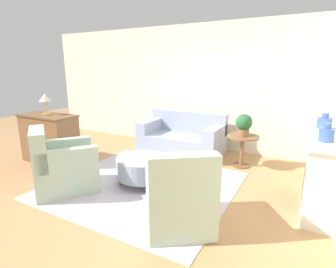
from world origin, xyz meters
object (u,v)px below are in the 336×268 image
object	(u,v)px
couch	(182,138)
vase_mantel_near	(325,123)
armchair_left	(61,167)
vase_mantel_far	(327,134)
dresser	(50,138)
potted_plant_on_side_table	(244,124)
ottoman_table	(143,167)
table_lamp	(45,99)
armchair_right	(179,197)
side_table	(242,145)

from	to	relation	value
couch	vase_mantel_near	bearing A→B (deg)	-19.08
armchair_left	vase_mantel_far	xyz separation A→B (m)	(3.42, 0.93, 0.72)
dresser	vase_mantel_far	distance (m)	4.72
vase_mantel_near	vase_mantel_far	world-z (taller)	vase_mantel_near
couch	vase_mantel_near	distance (m)	2.88
vase_mantel_near	potted_plant_on_side_table	bearing A→B (deg)	152.34
ottoman_table	table_lamp	bearing A→B (deg)	-179.57
armchair_right	ottoman_table	bearing A→B (deg)	142.66
table_lamp	vase_mantel_near	bearing A→B (deg)	10.96
ottoman_table	vase_mantel_near	xyz separation A→B (m)	(2.47, 0.89, 0.81)
ottoman_table	dresser	distance (m)	2.22
couch	table_lamp	bearing A→B (deg)	-138.63
side_table	vase_mantel_near	bearing A→B (deg)	-27.66
ottoman_table	armchair_left	bearing A→B (deg)	-139.76
armchair_right	vase_mantel_near	world-z (taller)	vase_mantel_near
couch	vase_mantel_far	bearing A→B (deg)	-32.38
armchair_left	vase_mantel_near	distance (m)	3.88
dresser	vase_mantel_near	world-z (taller)	vase_mantel_near
armchair_left	ottoman_table	distance (m)	1.24
armchair_left	ottoman_table	world-z (taller)	armchair_left
potted_plant_on_side_table	table_lamp	distance (m)	3.80
vase_mantel_far	table_lamp	bearing A→B (deg)	-178.15
ottoman_table	vase_mantel_far	world-z (taller)	vase_mantel_far
side_table	potted_plant_on_side_table	distance (m)	0.41
vase_mantel_near	potted_plant_on_side_table	xyz separation A→B (m)	(-1.24, 0.65, -0.27)
armchair_right	potted_plant_on_side_table	xyz separation A→B (m)	(0.18, 2.34, 0.46)
armchair_left	armchair_right	size ratio (longest dim) A/B	1.00
side_table	table_lamp	bearing A→B (deg)	-155.61
vase_mantel_near	armchair_right	bearing A→B (deg)	-130.07
ottoman_table	vase_mantel_near	distance (m)	2.75
armchair_left	side_table	size ratio (longest dim) A/B	1.89
dresser	potted_plant_on_side_table	bearing A→B (deg)	24.39
couch	dresser	bearing A→B (deg)	-138.63
armchair_right	side_table	size ratio (longest dim) A/B	1.89
potted_plant_on_side_table	vase_mantel_near	bearing A→B (deg)	-27.66
armchair_left	vase_mantel_far	bearing A→B (deg)	15.30
vase_mantel_far	potted_plant_on_side_table	world-z (taller)	vase_mantel_far
couch	armchair_left	xyz separation A→B (m)	(-0.80, -2.60, 0.05)
vase_mantel_far	table_lamp	xyz separation A→B (m)	(-4.68, -0.15, 0.16)
vase_mantel_near	potted_plant_on_side_table	world-z (taller)	vase_mantel_near
vase_mantel_near	potted_plant_on_side_table	distance (m)	1.43
armchair_right	vase_mantel_near	xyz separation A→B (m)	(1.42, 1.69, 0.72)
couch	ottoman_table	distance (m)	1.80
dresser	table_lamp	xyz separation A→B (m)	(0.00, -0.00, 0.76)
vase_mantel_near	vase_mantel_far	xyz separation A→B (m)	(0.00, -0.76, -0.00)
armchair_left	vase_mantel_far	world-z (taller)	vase_mantel_far
ottoman_table	vase_mantel_far	size ratio (longest dim) A/B	3.90
vase_mantel_near	side_table	bearing A→B (deg)	152.34
ottoman_table	potted_plant_on_side_table	bearing A→B (deg)	51.47
ottoman_table	table_lamp	distance (m)	2.41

